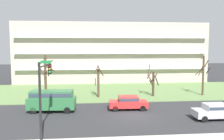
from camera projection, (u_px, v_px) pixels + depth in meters
name	position (u px, v px, depth m)	size (l,w,h in m)	color
ground	(134.00, 116.00, 24.72)	(160.00, 160.00, 0.00)	#2D2D30
grass_lawn_strip	(118.00, 91.00, 38.59)	(80.00, 16.00, 0.08)	#66844C
apartment_building	(111.00, 53.00, 50.92)	(38.77, 10.98, 12.11)	#B2A899
tree_far_left	(46.00, 75.00, 32.98)	(2.51, 2.51, 6.10)	#4C3828
tree_left	(98.00, 82.00, 33.42)	(1.39, 1.40, 4.69)	#4C3828
tree_center	(153.00, 82.00, 34.33)	(1.86, 1.86, 4.65)	#423023
tree_right	(203.00, 74.00, 34.87)	(1.81, 1.80, 6.36)	#4C3828
van_green_near_left	(52.00, 99.00, 26.25)	(5.31, 2.30, 2.36)	#2D6B3D
sedan_silver_center_left	(216.00, 111.00, 23.38)	(4.40, 1.80, 1.57)	#B7BABF
sedan_red_center_right	(128.00, 102.00, 27.10)	(4.46, 1.94, 1.57)	#B22828
traffic_signal_mast	(44.00, 85.00, 18.66)	(0.90, 4.89, 6.09)	black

